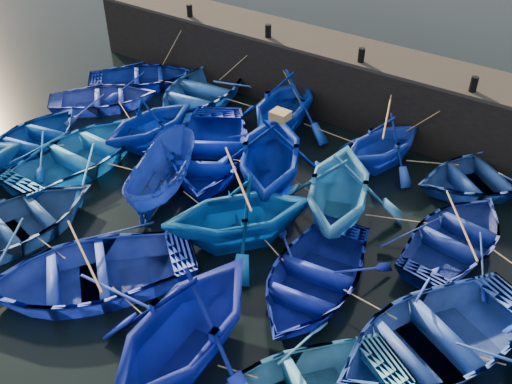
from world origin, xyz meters
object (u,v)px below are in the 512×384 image
Objects in this scene: boat_8 at (209,150)px; wooden_crate at (280,115)px; boat_0 at (143,77)px; boat_13 at (32,141)px.

boat_8 is 10.53× the size of wooden_crate.
wooden_crate is at bearing -27.51° from boat_8.
boat_13 is at bearing 140.20° from boat_0.
boat_13 reaches higher than boat_0.
boat_13 is at bearing 176.94° from boat_8.
wooden_crate is (2.72, 0.21, 2.11)m from boat_8.
boat_13 is (0.56, -6.08, 0.02)m from boat_0.
boat_8 reaches higher than boat_13.
boat_8 is at bearing -175.68° from wooden_crate.
boat_8 reaches higher than boat_0.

